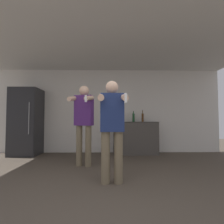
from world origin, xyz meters
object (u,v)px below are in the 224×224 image
Objects in this scene: person_man_side at (84,119)px; person_woman_foreground at (112,124)px; bottle_short_whiskey at (143,117)px; bottle_dark_rum at (117,118)px; refrigerator at (26,122)px; bottle_red_label at (134,117)px.

person_woman_foreground is at bearing -60.14° from person_man_side.
person_man_side is at bearing 119.86° from person_woman_foreground.
bottle_short_whiskey is 1.24× the size of bottle_dark_rum.
refrigerator reaches higher than bottle_short_whiskey.
person_woman_foreground is (2.41, -2.28, -0.03)m from refrigerator.
refrigerator is at bearing 136.63° from person_woman_foreground.
bottle_short_whiskey is 0.77m from bottle_dark_rum.
refrigerator reaches higher than person_man_side.
bottle_red_label is 0.20× the size of person_woman_foreground.
bottle_dark_rum is at bearing 180.00° from bottle_red_label.
person_man_side is at bearing -137.72° from bottle_short_whiskey.
refrigerator reaches higher than bottle_red_label.
bottle_dark_rum is (2.60, 0.18, 0.11)m from refrigerator.
bottle_dark_rum is 0.18× the size of person_woman_foreground.
bottle_red_label is 1.91m from person_man_side.
bottle_red_label is at bearing 0.00° from bottle_dark_rum.
bottle_dark_rum is at bearing 3.95° from refrigerator.
bottle_short_whiskey is 2.11m from person_man_side.
person_woman_foreground reaches higher than bottle_red_label.
bottle_short_whiskey is (3.37, 0.18, 0.13)m from refrigerator.
refrigerator is 1.09× the size of person_man_side.
refrigerator is at bearing 145.70° from person_man_side.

